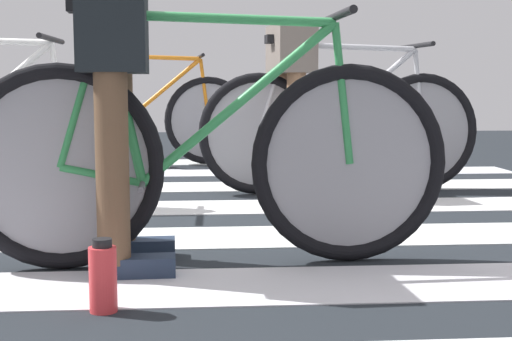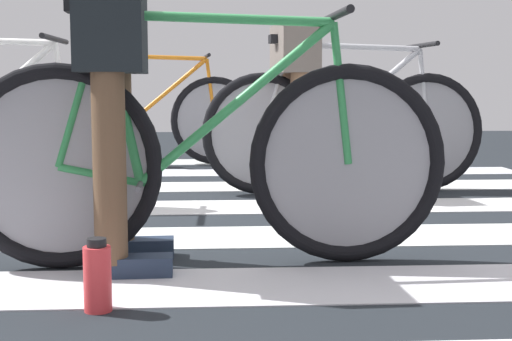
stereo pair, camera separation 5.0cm
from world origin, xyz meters
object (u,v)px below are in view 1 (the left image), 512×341
bicycle_1_of_4 (207,158)px  cyclist_1_of_4 (116,90)px  water_bottle (103,277)px  cyclist_3_of_4 (292,85)px  bicycle_3_of_4 (342,128)px  bicycle_4_of_4 (145,118)px

bicycle_1_of_4 → cyclist_1_of_4: 0.39m
cyclist_1_of_4 → water_bottle: size_ratio=4.57×
bicycle_1_of_4 → cyclist_3_of_4: 1.80m
cyclist_1_of_4 → bicycle_3_of_4: size_ratio=0.55×
bicycle_3_of_4 → bicycle_4_of_4: same height
cyclist_1_of_4 → water_bottle: 0.73m
cyclist_1_of_4 → bicycle_3_of_4: 2.10m
cyclist_1_of_4 → cyclist_3_of_4: size_ratio=0.97×
bicycle_1_of_4 → bicycle_4_of_4: 3.37m
bicycle_3_of_4 → water_bottle: bicycle_3_of_4 is taller
bicycle_4_of_4 → bicycle_1_of_4: bearing=-86.5°
cyclist_1_of_4 → bicycle_1_of_4: bearing=-0.0°
bicycle_3_of_4 → water_bottle: bearing=-122.6°
water_bottle → bicycle_3_of_4: bearing=63.6°
bicycle_3_of_4 → bicycle_1_of_4: bearing=-121.5°
cyclist_3_of_4 → water_bottle: size_ratio=4.73×
cyclist_3_of_4 → water_bottle: 2.43m
cyclist_3_of_4 → bicycle_4_of_4: 1.92m
bicycle_4_of_4 → cyclist_1_of_4: bearing=-91.8°
bicycle_3_of_4 → bicycle_4_of_4: size_ratio=1.00×
bicycle_1_of_4 → cyclist_1_of_4: size_ratio=1.81×
cyclist_1_of_4 → cyclist_3_of_4: cyclist_3_of_4 is taller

